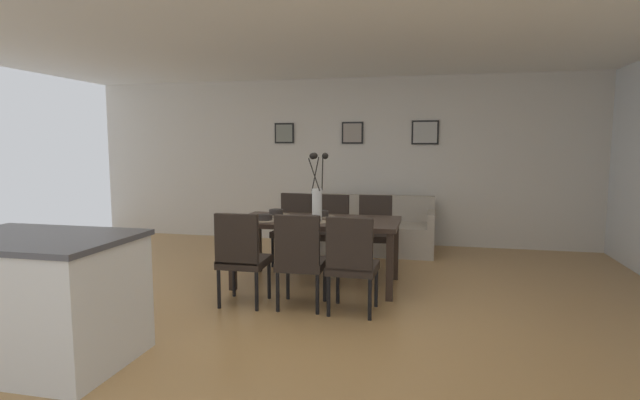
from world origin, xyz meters
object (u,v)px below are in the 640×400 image
dining_table (317,226)px  bowl_near_right (276,212)px  framed_picture_center (352,133)px  framed_picture_right (425,132)px  dining_chair_far_right (331,227)px  centerpiece_vase (317,194)px  dining_chair_far_left (300,257)px  bowl_far_left (313,218)px  framed_picture_left (284,133)px  sofa (371,232)px  dining_chair_mid_right (375,228)px  dining_chair_near_right (294,225)px  bowl_near_left (264,217)px  bowl_far_right (321,213)px  dining_chair_near_left (241,254)px  dining_chair_mid_left (352,260)px

dining_table → bowl_near_right: bearing=159.0°
framed_picture_center → framed_picture_right: (1.12, -0.00, -0.00)m
dining_chair_far_right → centerpiece_vase: 0.99m
dining_chair_far_right → framed_picture_center: (0.01, 1.61, 1.24)m
dining_chair_far_left → framed_picture_center: size_ratio=2.69×
bowl_far_left → framed_picture_left: bearing=112.8°
bowl_near_right → sofa: bearing=61.4°
dining_chair_far_left → dining_chair_mid_right: (0.52, 1.72, 0.00)m
dining_chair_near_right → bowl_far_left: size_ratio=5.41×
framed_picture_left → centerpiece_vase: bearing=-65.5°
dining_table → bowl_near_left: (-0.54, -0.21, 0.12)m
centerpiece_vase → framed_picture_right: framed_picture_right is taller
centerpiece_vase → framed_picture_right: (1.12, 2.46, 0.72)m
bowl_near_right → dining_chair_near_right: bearing=88.4°
dining_chair_mid_right → bowl_near_right: bearing=-148.3°
dining_table → sofa: sofa is taller
bowl_near_left → dining_table: bearing=21.0°
dining_chair_far_right → sofa: 1.13m
bowl_near_left → framed_picture_center: (0.54, 2.67, 0.97)m
dining_chair_mid_right → bowl_far_right: bearing=-129.1°
dining_chair_far_left → dining_chair_far_right: size_ratio=1.00×
dining_chair_far_right → centerpiece_vase: centerpiece_vase is taller
sofa → centerpiece_vase: bearing=-101.2°
centerpiece_vase → dining_chair_near_left: bearing=-121.9°
centerpiece_vase → sofa: (0.37, 1.89, -0.74)m
sofa → dining_chair_near_right: bearing=-131.7°
dining_chair_near_left → framed_picture_right: bearing=63.5°
dining_table → framed_picture_center: 2.69m
bowl_far_right → dining_chair_far_right: bearing=91.3°
centerpiece_vase → bowl_near_left: size_ratio=4.32×
dining_chair_near_right → framed_picture_right: (1.64, 1.58, 1.24)m
dining_chair_mid_left → dining_chair_near_left: bearing=-180.0°
dining_chair_far_left → dining_chair_mid_left: 0.50m
dining_chair_mid_right → centerpiece_vase: (-0.55, -0.88, 0.51)m
dining_chair_near_right → bowl_near_right: bearing=-91.6°
dining_chair_far_left → bowl_far_right: bearing=91.7°
dining_chair_near_left → dining_chair_far_left: same height
dining_chair_near_right → bowl_far_right: dining_chair_near_right is taller
dining_table → bowl_far_left: bowl_far_left is taller
dining_chair_far_left → sofa: size_ratio=0.50×
bowl_near_right → bowl_far_right: same height
dining_chair_mid_left → framed_picture_center: 3.60m
bowl_far_right → framed_picture_left: (-1.12, 2.25, 0.97)m
bowl_near_left → dining_chair_near_right: bearing=89.0°
framed_picture_right → dining_chair_far_right: bearing=-125.2°
dining_chair_far_left → dining_chair_mid_left: (0.50, -0.03, 0.00)m
centerpiece_vase → framed_picture_left: 2.80m
framed_picture_right → dining_chair_far_left: bearing=-108.2°
dining_chair_near_right → framed_picture_left: (-0.60, 1.58, 1.24)m
dining_table → bowl_near_left: size_ratio=10.59×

